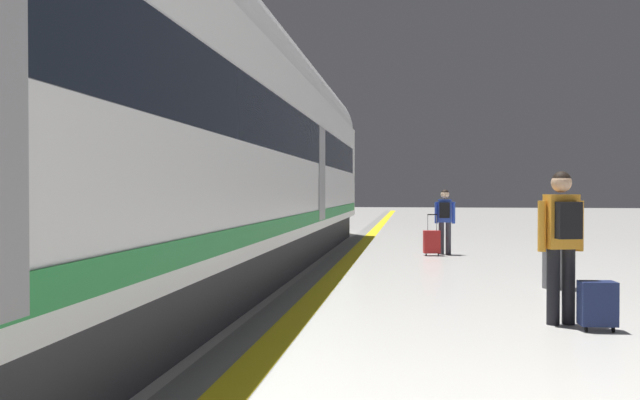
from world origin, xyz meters
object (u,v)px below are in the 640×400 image
(suitcase_near, at_px, (597,304))
(passenger_mid, at_px, (445,216))
(passenger_near, at_px, (562,234))
(suitcase_mid, at_px, (432,242))
(waste_bin, at_px, (557,259))
(high_speed_train, at_px, (135,112))

(suitcase_near, height_order, passenger_mid, passenger_mid)
(suitcase_near, distance_m, passenger_mid, 8.35)
(passenger_near, bearing_deg, passenger_mid, 96.44)
(suitcase_mid, relative_size, waste_bin, 1.08)
(high_speed_train, xyz_separation_m, suitcase_mid, (3.86, 7.74, -2.18))
(high_speed_train, height_order, passenger_near, high_speed_train)
(suitcase_mid, bearing_deg, passenger_mid, 44.63)
(suitcase_near, relative_size, suitcase_mid, 0.55)
(high_speed_train, xyz_separation_m, passenger_mid, (4.18, 8.05, -1.58))
(suitcase_mid, bearing_deg, waste_bin, -69.71)
(passenger_near, height_order, suitcase_near, passenger_near)
(passenger_near, relative_size, suitcase_near, 3.24)
(suitcase_mid, bearing_deg, high_speed_train, -116.49)
(passenger_mid, distance_m, waste_bin, 5.36)
(high_speed_train, height_order, suitcase_near, high_speed_train)
(passenger_near, distance_m, passenger_mid, 8.02)
(passenger_near, relative_size, passenger_mid, 1.12)
(passenger_mid, xyz_separation_m, suitcase_mid, (-0.32, -0.31, -0.60))
(high_speed_train, xyz_separation_m, passenger_near, (5.08, 0.09, -1.46))
(high_speed_train, distance_m, passenger_near, 5.28)
(passenger_mid, relative_size, suitcase_mid, 1.59)
(high_speed_train, relative_size, suitcase_mid, 32.98)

